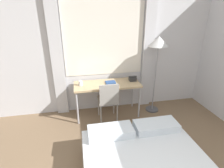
{
  "coord_description": "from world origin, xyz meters",
  "views": [
    {
      "loc": [
        -0.57,
        -0.44,
        2.14
      ],
      "look_at": [
        0.01,
        2.5,
        0.9
      ],
      "focal_mm": 28.0,
      "sensor_mm": 36.0,
      "label": 1
    }
  ],
  "objects_px": {
    "desk": "(107,86)",
    "desk_chair": "(108,99)",
    "telephone": "(133,79)",
    "standing_lamp": "(158,47)",
    "book": "(110,82)",
    "mug": "(81,83)"
  },
  "relations": [
    {
      "from": "desk",
      "to": "desk_chair",
      "type": "relative_size",
      "value": 1.6
    },
    {
      "from": "desk_chair",
      "to": "telephone",
      "type": "bearing_deg",
      "value": 24.35
    },
    {
      "from": "standing_lamp",
      "to": "desk_chair",
      "type": "bearing_deg",
      "value": -169.23
    },
    {
      "from": "book",
      "to": "mug",
      "type": "xyz_separation_m",
      "value": [
        -0.62,
        -0.03,
        0.04
      ]
    },
    {
      "from": "desk_chair",
      "to": "standing_lamp",
      "type": "relative_size",
      "value": 0.51
    },
    {
      "from": "telephone",
      "to": "desk_chair",
      "type": "bearing_deg",
      "value": -154.79
    },
    {
      "from": "desk_chair",
      "to": "telephone",
      "type": "height_order",
      "value": "desk_chair"
    },
    {
      "from": "book",
      "to": "telephone",
      "type": "bearing_deg",
      "value": 3.47
    },
    {
      "from": "standing_lamp",
      "to": "telephone",
      "type": "height_order",
      "value": "standing_lamp"
    },
    {
      "from": "desk",
      "to": "telephone",
      "type": "height_order",
      "value": "telephone"
    },
    {
      "from": "desk",
      "to": "desk_chair",
      "type": "distance_m",
      "value": 0.29
    },
    {
      "from": "book",
      "to": "mug",
      "type": "height_order",
      "value": "mug"
    },
    {
      "from": "book",
      "to": "desk",
      "type": "bearing_deg",
      "value": -163.54
    },
    {
      "from": "desk",
      "to": "book",
      "type": "bearing_deg",
      "value": 16.46
    },
    {
      "from": "desk",
      "to": "mug",
      "type": "bearing_deg",
      "value": -179.53
    },
    {
      "from": "standing_lamp",
      "to": "telephone",
      "type": "distance_m",
      "value": 0.84
    },
    {
      "from": "desk",
      "to": "desk_chair",
      "type": "height_order",
      "value": "desk_chair"
    },
    {
      "from": "book",
      "to": "mug",
      "type": "distance_m",
      "value": 0.63
    },
    {
      "from": "desk_chair",
      "to": "book",
      "type": "xyz_separation_m",
      "value": [
        0.1,
        0.25,
        0.25
      ]
    },
    {
      "from": "desk_chair",
      "to": "mug",
      "type": "distance_m",
      "value": 0.64
    },
    {
      "from": "standing_lamp",
      "to": "telephone",
      "type": "bearing_deg",
      "value": 171.53
    },
    {
      "from": "desk",
      "to": "book",
      "type": "height_order",
      "value": "book"
    }
  ]
}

